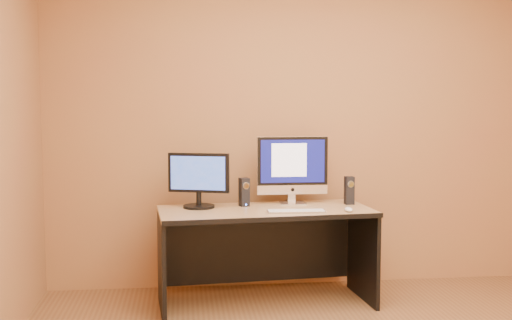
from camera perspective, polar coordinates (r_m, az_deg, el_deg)
The scene contains 10 objects.
walls at distance 3.12m, azimuth 11.22°, elevation 2.24°, with size 4.00×4.00×2.60m, color olive, non-canonical shape.
desk at distance 4.62m, azimuth 0.86°, elevation -8.63°, with size 1.50×0.66×0.69m, color tan, non-canonical shape.
imac at distance 4.76m, azimuth 3.30°, elevation -0.85°, with size 0.53×0.20×0.52m, color silver, non-canonical shape.
second_monitor at distance 4.60m, azimuth -5.12°, elevation -1.83°, with size 0.45×0.22×0.39m, color black, non-canonical shape.
speaker_left at distance 4.67m, azimuth -1.06°, elevation -2.87°, with size 0.06×0.07×0.21m, color black, non-canonical shape.
speaker_right at distance 4.80m, azimuth 8.29°, elevation -2.69°, with size 0.06×0.07×0.21m, color black, non-canonical shape.
keyboard at distance 4.43m, azimuth 3.60°, elevation -4.56°, with size 0.40×0.11×0.02m, color #B0AFB4.
mouse at distance 4.49m, azimuth 8.24°, elevation -4.36°, with size 0.05×0.10×0.03m, color white.
cable_a at distance 4.87m, azimuth 3.47°, elevation -3.71°, with size 0.01×0.01×0.21m, color black.
cable_b at distance 4.86m, azimuth 2.55°, elevation -3.73°, with size 0.01×0.01×0.17m, color black.
Camera 1 is at (-0.95, -2.96, 1.46)m, focal length 45.00 mm.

